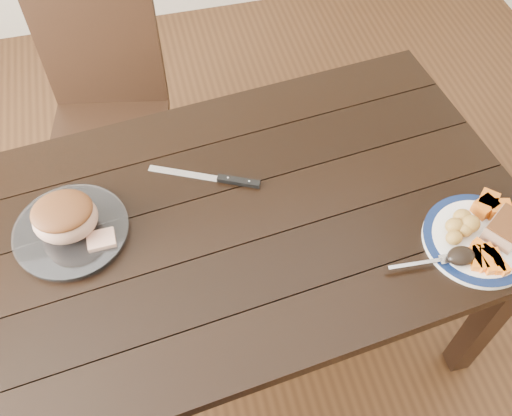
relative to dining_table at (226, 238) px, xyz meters
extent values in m
plane|color=#472B16|center=(0.00, 0.00, -0.66)|extent=(4.00, 4.00, 0.00)
cube|color=black|center=(0.00, 0.00, 0.07)|extent=(1.68, 1.06, 0.04)
cube|color=black|center=(0.75, -0.29, -0.30)|extent=(0.07, 0.07, 0.71)
cube|color=black|center=(0.68, 0.44, -0.30)|extent=(0.07, 0.07, 0.71)
cube|color=black|center=(-0.30, 0.65, -0.21)|extent=(0.49, 0.49, 0.04)
cube|color=black|center=(-0.27, 0.85, 0.04)|extent=(0.42, 0.12, 0.46)
cube|color=black|center=(-0.09, 0.79, -0.44)|extent=(0.04, 0.04, 0.43)
cube|color=black|center=(-0.16, 0.44, -0.44)|extent=(0.04, 0.04, 0.43)
cube|color=black|center=(-0.45, 0.86, -0.44)|extent=(0.04, 0.04, 0.43)
cube|color=black|center=(-0.52, 0.51, -0.44)|extent=(0.04, 0.04, 0.43)
cylinder|color=white|center=(0.62, -0.23, 0.10)|extent=(0.28, 0.28, 0.02)
torus|color=#0C1A40|center=(0.62, -0.23, 0.11)|extent=(0.28, 0.28, 0.02)
cylinder|color=white|center=(-0.40, 0.05, 0.10)|extent=(0.29, 0.29, 0.02)
cube|color=tan|center=(0.68, -0.23, 0.14)|extent=(0.13, 0.12, 0.04)
ellipsoid|color=gold|center=(0.56, -0.19, 0.13)|extent=(0.05, 0.04, 0.04)
ellipsoid|color=gold|center=(0.60, -0.20, 0.14)|extent=(0.05, 0.05, 0.05)
ellipsoid|color=gold|center=(0.58, -0.21, 0.13)|extent=(0.04, 0.04, 0.04)
ellipsoid|color=gold|center=(0.54, -0.22, 0.13)|extent=(0.04, 0.04, 0.04)
ellipsoid|color=gold|center=(0.59, -0.17, 0.13)|extent=(0.05, 0.04, 0.04)
cube|color=orange|center=(0.59, -0.30, 0.12)|extent=(0.03, 0.07, 0.02)
cube|color=orange|center=(0.62, -0.29, 0.12)|extent=(0.03, 0.07, 0.02)
cube|color=orange|center=(0.62, -0.31, 0.12)|extent=(0.03, 0.07, 0.02)
cube|color=orange|center=(0.58, -0.29, 0.12)|extent=(0.03, 0.07, 0.02)
cube|color=orange|center=(0.61, -0.27, 0.12)|extent=(0.05, 0.07, 0.02)
cube|color=orange|center=(0.62, -0.31, 0.12)|extent=(0.03, 0.07, 0.02)
cube|color=orange|center=(0.57, -0.28, 0.12)|extent=(0.05, 0.07, 0.02)
cube|color=orange|center=(0.66, -0.15, 0.13)|extent=(0.07, 0.06, 0.04)
cube|color=orange|center=(0.68, -0.14, 0.13)|extent=(0.07, 0.07, 0.04)
cube|color=orange|center=(0.69, -0.17, 0.13)|extent=(0.06, 0.06, 0.04)
ellipsoid|color=black|center=(0.54, -0.27, 0.13)|extent=(0.07, 0.05, 0.03)
cube|color=silver|center=(0.43, -0.26, 0.11)|extent=(0.14, 0.02, 0.00)
cube|color=silver|center=(0.51, -0.27, 0.11)|extent=(0.05, 0.03, 0.00)
ellipsoid|color=tan|center=(-0.40, 0.05, 0.16)|extent=(0.16, 0.14, 0.11)
cube|color=tan|center=(-0.32, 0.00, 0.12)|extent=(0.07, 0.06, 0.02)
cube|color=silver|center=(-0.08, 0.18, 0.09)|extent=(0.19, 0.11, 0.00)
cube|color=black|center=(0.06, 0.11, 0.10)|extent=(0.12, 0.07, 0.01)
camera|label=1|loc=(-0.13, -0.86, 1.33)|focal=40.00mm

